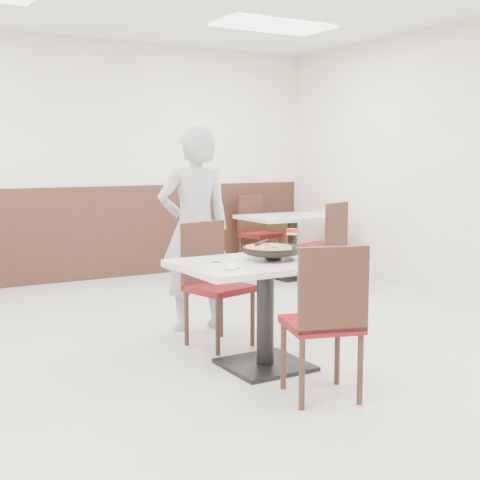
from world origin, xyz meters
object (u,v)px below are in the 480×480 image
main_table (265,314)px  bg_chair_right_far (260,233)px  bg_chair_right_near (322,244)px  chair_near (321,320)px  bg_table_right (292,246)px  pizza_pan (272,253)px  red_cup (291,239)px  cola_glass (292,243)px  chair_far (219,285)px  diner_person (195,229)px  side_plate (224,267)px  pizza (268,251)px

main_table → bg_chair_right_far: size_ratio=1.26×
bg_chair_right_near → chair_near: bearing=-148.0°
main_table → bg_table_right: (2.14, 2.76, 0.00)m
pizza_pan → bg_table_right: (2.08, 2.74, -0.42)m
red_cup → cola_glass: bearing=-123.2°
chair_near → bg_table_right: bearing=74.5°
chair_far → bg_chair_right_far: (2.11, 2.77, 0.00)m
red_cup → bg_table_right: red_cup is taller
pizza_pan → diner_person: size_ratio=0.19×
pizza_pan → main_table: bearing=-165.5°
side_plate → cola_glass: 0.87m
diner_person → side_plate: bearing=80.7°
side_plate → bg_table_right: size_ratio=0.15×
cola_glass → diner_person: size_ratio=0.08×
cola_glass → bg_chair_right_near: (1.71, 1.88, -0.34)m
chair_far → side_plate: (-0.38, -0.76, 0.28)m
red_cup → diner_person: bearing=116.5°
main_table → pizza_pan: size_ratio=3.64×
cola_glass → bg_table_right: cola_glass is taller
chair_far → red_cup: bearing=136.4°
pizza_pan → bg_chair_right_far: 3.95m
chair_far → pizza: bearing=80.8°
side_plate → bg_chair_right_far: (2.48, 3.53, -0.28)m
chair_far → bg_chair_right_near: same height
pizza → diner_person: diner_person is taller
pizza_pan → pizza: bearing=-169.4°
side_plate → bg_table_right: bearing=48.8°
side_plate → bg_chair_right_far: bg_chair_right_far is taller
chair_near → cola_glass: bearing=82.5°
bg_chair_right_near → red_cup: bearing=-153.4°
chair_near → main_table: bearing=105.5°
side_plate → main_table: bearing=18.6°
chair_far → diner_person: diner_person is taller
diner_person → pizza_pan: bearing=100.1°
side_plate → bg_chair_right_near: (2.49, 2.26, -0.28)m
bg_table_right → bg_chair_right_near: 0.64m
main_table → red_cup: red_cup is taller
bg_table_right → bg_chair_right_far: 0.65m
diner_person → bg_table_right: bearing=-133.6°
bg_table_right → bg_chair_right_far: size_ratio=1.26×
chair_far → side_plate: 0.89m
chair_far → bg_chair_right_near: 2.60m
pizza → red_cup: red_cup is taller
pizza → chair_near: bearing=-93.8°
red_cup → bg_chair_right_near: size_ratio=0.17×
chair_near → pizza_pan: size_ratio=2.88×
pizza → side_plate: 0.45m
pizza → diner_person: (0.02, 1.16, 0.04)m
cola_glass → red_cup: size_ratio=0.81×
pizza → bg_chair_right_near: (2.07, 2.12, -0.34)m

